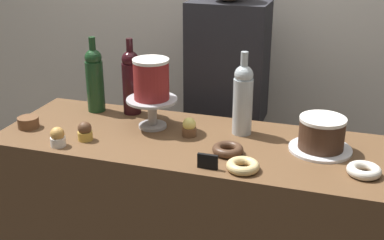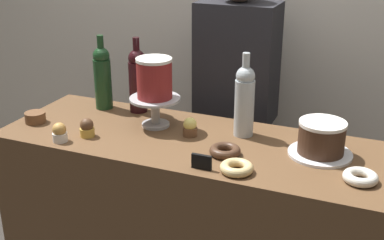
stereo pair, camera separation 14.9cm
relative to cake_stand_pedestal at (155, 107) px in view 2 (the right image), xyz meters
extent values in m
cube|color=silver|center=(0.19, 0.77, 0.26)|extent=(6.00, 0.05, 2.60)
cylinder|color=#B2B2B7|center=(0.00, 0.00, -0.08)|extent=(0.11, 0.11, 0.01)
cylinder|color=#B2B2B7|center=(0.00, 0.00, -0.02)|extent=(0.04, 0.04, 0.10)
cylinder|color=#B2B2B7|center=(0.00, 0.00, 0.03)|extent=(0.20, 0.20, 0.01)
cylinder|color=maroon|center=(0.00, 0.00, 0.11)|extent=(0.14, 0.14, 0.15)
cylinder|color=white|center=(0.00, 0.00, 0.19)|extent=(0.14, 0.14, 0.01)
cylinder|color=white|center=(0.66, -0.02, -0.08)|extent=(0.23, 0.23, 0.01)
cylinder|color=#3D2619|center=(0.66, -0.02, -0.02)|extent=(0.16, 0.16, 0.10)
cylinder|color=white|center=(0.66, -0.02, 0.04)|extent=(0.17, 0.17, 0.01)
cylinder|color=black|center=(-0.14, 0.12, 0.03)|extent=(0.08, 0.08, 0.22)
sphere|color=black|center=(-0.14, 0.12, 0.15)|extent=(0.07, 0.07, 0.07)
cylinder|color=black|center=(-0.14, 0.12, 0.21)|extent=(0.03, 0.03, 0.08)
cylinder|color=#B2BCC1|center=(0.35, 0.05, 0.03)|extent=(0.08, 0.08, 0.22)
sphere|color=#B2BCC1|center=(0.35, 0.05, 0.15)|extent=(0.07, 0.07, 0.07)
cylinder|color=#B2BCC1|center=(0.35, 0.05, 0.21)|extent=(0.03, 0.03, 0.08)
cylinder|color=#193D1E|center=(-0.30, 0.10, 0.03)|extent=(0.08, 0.08, 0.22)
sphere|color=#193D1E|center=(-0.30, 0.10, 0.15)|extent=(0.07, 0.07, 0.07)
cylinder|color=#193D1E|center=(-0.30, 0.10, 0.21)|extent=(0.03, 0.03, 0.08)
cylinder|color=white|center=(-0.26, -0.28, -0.07)|extent=(0.06, 0.06, 0.03)
sphere|color=#CC9347|center=(-0.26, -0.28, -0.03)|extent=(0.05, 0.05, 0.05)
cylinder|color=brown|center=(0.17, -0.04, -0.07)|extent=(0.06, 0.06, 0.03)
sphere|color=#EFDB6B|center=(0.17, -0.04, -0.03)|extent=(0.05, 0.05, 0.05)
cylinder|color=gold|center=(-0.19, -0.20, -0.07)|extent=(0.06, 0.06, 0.03)
sphere|color=brown|center=(-0.19, -0.20, -0.03)|extent=(0.05, 0.05, 0.05)
torus|color=#472D1E|center=(0.35, -0.15, -0.07)|extent=(0.11, 0.11, 0.03)
torus|color=silver|center=(0.81, -0.17, -0.07)|extent=(0.11, 0.11, 0.03)
torus|color=#E0C17F|center=(0.43, -0.26, -0.07)|extent=(0.11, 0.11, 0.03)
cylinder|color=brown|center=(-0.47, -0.16, -0.08)|extent=(0.08, 0.08, 0.01)
cylinder|color=brown|center=(-0.47, -0.16, -0.07)|extent=(0.08, 0.08, 0.01)
cylinder|color=brown|center=(-0.47, -0.16, -0.05)|extent=(0.08, 0.08, 0.01)
cylinder|color=brown|center=(-0.47, -0.16, -0.04)|extent=(0.08, 0.08, 0.01)
cube|color=black|center=(0.31, -0.28, -0.06)|extent=(0.07, 0.01, 0.05)
cube|color=black|center=(0.19, 0.47, -0.61)|extent=(0.28, 0.18, 0.85)
cube|color=#232328|center=(0.19, 0.47, 0.09)|extent=(0.36, 0.22, 0.55)
camera|label=1|loc=(0.73, -1.75, 0.70)|focal=47.50mm
camera|label=2|loc=(0.87, -1.70, 0.70)|focal=47.50mm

